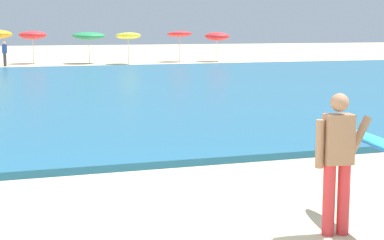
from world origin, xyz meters
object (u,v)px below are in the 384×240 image
object	(u,v)px
beach_umbrella_6	(128,36)
beach_umbrella_8	(217,36)
surfer_with_board	(355,151)
beach_umbrella_7	(180,34)
beachgoer_near_row_left	(5,53)
beach_umbrella_4	(33,35)
beach_umbrella_5	(89,36)

from	to	relation	value
beach_umbrella_6	beach_umbrella_8	bearing A→B (deg)	7.33
surfer_with_board	beach_umbrella_8	xyz separation A→B (m)	(11.88, 36.05, 0.80)
surfer_with_board	beach_umbrella_8	world-z (taller)	beach_umbrella_8
surfer_with_board	beach_umbrella_6	distance (m)	35.55
beach_umbrella_7	beach_umbrella_8	distance (m)	2.75
beach_umbrella_8	beachgoer_near_row_left	world-z (taller)	beach_umbrella_8
beach_umbrella_8	beach_umbrella_7	bearing A→B (deg)	168.26
surfer_with_board	beach_umbrella_7	world-z (taller)	beach_umbrella_7
surfer_with_board	beach_umbrella_6	size ratio (longest dim) A/B	1.05
beach_umbrella_6	beach_umbrella_8	size ratio (longest dim) A/B	1.03
beach_umbrella_6	beachgoer_near_row_left	size ratio (longest dim) A/B	1.39
beach_umbrella_4	beach_umbrella_8	xyz separation A→B (m)	(12.91, -1.48, -0.12)
surfer_with_board	beach_umbrella_5	bearing A→B (deg)	85.89
surfer_with_board	beach_umbrella_6	world-z (taller)	beach_umbrella_6
beach_umbrella_5	beach_umbrella_6	bearing A→B (deg)	-28.43
beach_umbrella_6	surfer_with_board	bearing A→B (deg)	-98.23
beach_umbrella_6	beach_umbrella_8	xyz separation A→B (m)	(6.79, 0.87, -0.08)
beach_umbrella_4	beachgoer_near_row_left	distance (m)	3.27
beach_umbrella_4	beach_umbrella_6	size ratio (longest dim) A/B	1.03
beach_umbrella_8	beachgoer_near_row_left	size ratio (longest dim) A/B	1.35
beach_umbrella_6	beachgoer_near_row_left	xyz separation A→B (m)	(-8.09, -0.02, -1.06)
beach_umbrella_5	beach_umbrella_8	size ratio (longest dim) A/B	1.06
surfer_with_board	beach_umbrella_7	size ratio (longest dim) A/B	1.02
beach_umbrella_7	beachgoer_near_row_left	size ratio (longest dim) A/B	1.43
beach_umbrella_7	beach_umbrella_6	bearing A→B (deg)	-160.75
beach_umbrella_6	beachgoer_near_row_left	world-z (taller)	beach_umbrella_6
beachgoer_near_row_left	beach_umbrella_7	bearing A→B (deg)	6.80
beach_umbrella_4	beach_umbrella_5	bearing A→B (deg)	-15.56
beach_umbrella_4	surfer_with_board	bearing A→B (deg)	-88.42
beach_umbrella_5	beach_umbrella_8	world-z (taller)	beach_umbrella_5
surfer_with_board	beach_umbrella_8	distance (m)	37.96
surfer_with_board	beach_umbrella_5	size ratio (longest dim) A/B	1.02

